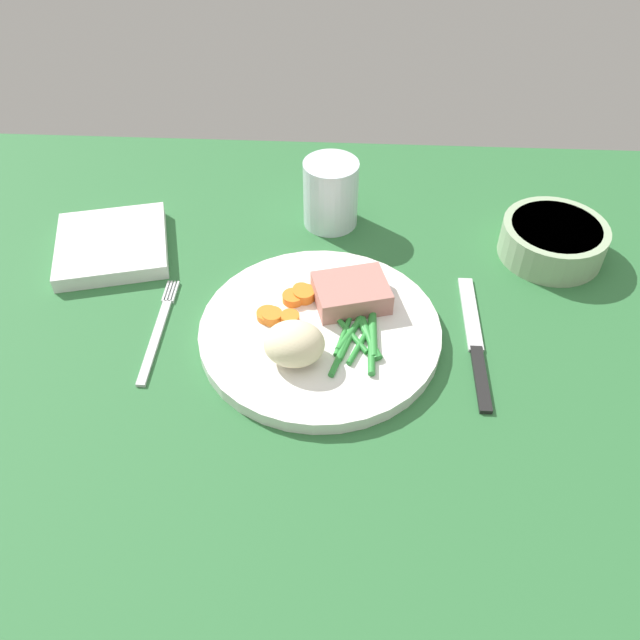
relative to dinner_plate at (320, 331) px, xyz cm
name	(u,v)px	position (x,y,z in cm)	size (l,w,h in cm)	color
dining_table	(349,356)	(3.34, -1.90, -1.80)	(120.00, 90.00, 2.00)	#2D6B38
dinner_plate	(320,331)	(0.00, 0.00, 0.00)	(26.98, 26.98, 1.60)	white
meat_portion	(354,293)	(3.64, 4.25, 2.14)	(8.18, 6.33, 2.68)	#B2756B
mashed_potatoes	(294,344)	(-2.43, -4.86, 3.00)	(6.43, 5.56, 4.41)	beige
carrot_slices	(289,305)	(-3.72, 2.69, 1.33)	(6.38, 6.83, 1.21)	orange
green_beans	(360,338)	(4.44, -1.89, 1.16)	(5.92, 10.75, 0.87)	#2D8C38
fork	(158,331)	(-18.39, -0.26, -0.60)	(1.44, 16.60, 0.40)	silver
knife	(475,343)	(17.31, -0.29, -0.60)	(1.70, 20.50, 0.64)	black
water_glass	(331,198)	(0.24, 21.84, 3.04)	(7.27, 7.27, 9.07)	silver
salad_bowl	(553,239)	(28.64, 16.29, 1.73)	(13.08, 13.08, 4.48)	#99B28C
napkin	(112,245)	(-27.55, 13.93, 0.18)	(13.70, 13.98, 1.96)	white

